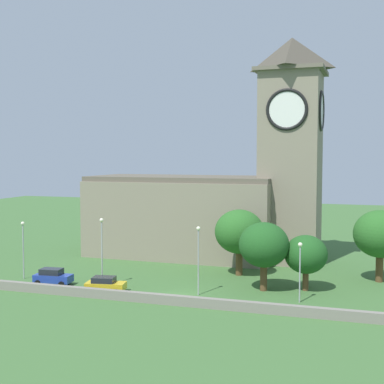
{
  "coord_description": "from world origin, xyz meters",
  "views": [
    {
      "loc": [
        17.94,
        -51.92,
        14.64
      ],
      "look_at": [
        -1.63,
        8.77,
        10.31
      ],
      "focal_mm": 49.92,
      "sensor_mm": 36.0,
      "label": 1
    }
  ],
  "objects_px": {
    "church": "(217,195)",
    "streetlamp_east_mid": "(300,262)",
    "streetlamp_west_end": "(23,241)",
    "tree_riverside_west": "(239,232)",
    "car_yellow": "(105,284)",
    "streetlamp_central": "(198,249)",
    "car_blue": "(53,277)",
    "tree_riverside_east": "(306,255)",
    "tree_churchyard": "(264,245)",
    "tree_by_tower": "(380,234)",
    "streetlamp_west_mid": "(102,242)"
  },
  "relations": [
    {
      "from": "church",
      "to": "streetlamp_east_mid",
      "type": "height_order",
      "value": "church"
    },
    {
      "from": "streetlamp_west_end",
      "to": "tree_riverside_west",
      "type": "relative_size",
      "value": 0.85
    },
    {
      "from": "car_yellow",
      "to": "streetlamp_central",
      "type": "height_order",
      "value": "streetlamp_central"
    },
    {
      "from": "car_blue",
      "to": "tree_riverside_east",
      "type": "distance_m",
      "value": 28.47
    },
    {
      "from": "car_blue",
      "to": "tree_riverside_west",
      "type": "xyz_separation_m",
      "value": [
        19.06,
        11.34,
        4.42
      ]
    },
    {
      "from": "streetlamp_east_mid",
      "to": "tree_riverside_west",
      "type": "distance_m",
      "value": 13.27
    },
    {
      "from": "streetlamp_east_mid",
      "to": "tree_churchyard",
      "type": "relative_size",
      "value": 0.81
    },
    {
      "from": "streetlamp_west_end",
      "to": "tree_by_tower",
      "type": "xyz_separation_m",
      "value": [
        40.36,
        11.35,
        0.99
      ]
    },
    {
      "from": "streetlamp_central",
      "to": "streetlamp_east_mid",
      "type": "bearing_deg",
      "value": 1.76
    },
    {
      "from": "car_yellow",
      "to": "streetlamp_central",
      "type": "relative_size",
      "value": 0.62
    },
    {
      "from": "streetlamp_central",
      "to": "tree_riverside_west",
      "type": "relative_size",
      "value": 0.9
    },
    {
      "from": "car_blue",
      "to": "tree_by_tower",
      "type": "height_order",
      "value": "tree_by_tower"
    },
    {
      "from": "streetlamp_east_mid",
      "to": "tree_by_tower",
      "type": "bearing_deg",
      "value": 56.3
    },
    {
      "from": "car_yellow",
      "to": "tree_by_tower",
      "type": "relative_size",
      "value": 0.53
    },
    {
      "from": "car_blue",
      "to": "tree_churchyard",
      "type": "distance_m",
      "value": 24.11
    },
    {
      "from": "car_yellow",
      "to": "streetlamp_west_mid",
      "type": "xyz_separation_m",
      "value": [
        -1.42,
        2.05,
        4.25
      ]
    },
    {
      "from": "streetlamp_west_mid",
      "to": "streetlamp_east_mid",
      "type": "relative_size",
      "value": 1.27
    },
    {
      "from": "car_yellow",
      "to": "tree_by_tower",
      "type": "bearing_deg",
      "value": 26.4
    },
    {
      "from": "tree_riverside_east",
      "to": "tree_by_tower",
      "type": "bearing_deg",
      "value": 40.77
    },
    {
      "from": "streetlamp_central",
      "to": "tree_by_tower",
      "type": "distance_m",
      "value": 21.95
    },
    {
      "from": "tree_churchyard",
      "to": "streetlamp_west_end",
      "type": "bearing_deg",
      "value": -173.53
    },
    {
      "from": "streetlamp_central",
      "to": "tree_churchyard",
      "type": "relative_size",
      "value": 0.97
    },
    {
      "from": "streetlamp_central",
      "to": "tree_by_tower",
      "type": "xyz_separation_m",
      "value": [
        18.32,
        12.06,
        0.75
      ]
    },
    {
      "from": "car_blue",
      "to": "streetlamp_west_end",
      "type": "relative_size",
      "value": 0.64
    },
    {
      "from": "streetlamp_west_mid",
      "to": "tree_churchyard",
      "type": "xyz_separation_m",
      "value": [
        17.54,
        3.81,
        -0.09
      ]
    },
    {
      "from": "tree_by_tower",
      "to": "car_blue",
      "type": "bearing_deg",
      "value": -159.91
    },
    {
      "from": "tree_churchyard",
      "to": "tree_riverside_east",
      "type": "bearing_deg",
      "value": 18.56
    },
    {
      "from": "tree_riverside_west",
      "to": "tree_churchyard",
      "type": "bearing_deg",
      "value": -57.25
    },
    {
      "from": "church",
      "to": "streetlamp_west_mid",
      "type": "relative_size",
      "value": 4.38
    },
    {
      "from": "car_blue",
      "to": "car_yellow",
      "type": "distance_m",
      "value": 7.24
    },
    {
      "from": "church",
      "to": "streetlamp_central",
      "type": "bearing_deg",
      "value": -79.98
    },
    {
      "from": "tree_riverside_west",
      "to": "tree_riverside_east",
      "type": "bearing_deg",
      "value": -30.76
    },
    {
      "from": "streetlamp_west_mid",
      "to": "tree_riverside_east",
      "type": "height_order",
      "value": "streetlamp_west_mid"
    },
    {
      "from": "car_blue",
      "to": "tree_churchyard",
      "type": "height_order",
      "value": "tree_churchyard"
    },
    {
      "from": "tree_riverside_east",
      "to": "streetlamp_east_mid",
      "type": "bearing_deg",
      "value": -90.75
    },
    {
      "from": "car_yellow",
      "to": "tree_churchyard",
      "type": "height_order",
      "value": "tree_churchyard"
    },
    {
      "from": "church",
      "to": "streetlamp_west_end",
      "type": "bearing_deg",
      "value": -131.9
    },
    {
      "from": "streetlamp_west_mid",
      "to": "streetlamp_central",
      "type": "height_order",
      "value": "streetlamp_west_mid"
    },
    {
      "from": "streetlamp_central",
      "to": "tree_by_tower",
      "type": "relative_size",
      "value": 0.87
    },
    {
      "from": "car_yellow",
      "to": "streetlamp_east_mid",
      "type": "bearing_deg",
      "value": 6.36
    },
    {
      "from": "streetlamp_west_end",
      "to": "streetlamp_central",
      "type": "bearing_deg",
      "value": -1.83
    },
    {
      "from": "tree_riverside_west",
      "to": "tree_riverside_east",
      "type": "height_order",
      "value": "tree_riverside_west"
    },
    {
      "from": "streetlamp_central",
      "to": "tree_riverside_east",
      "type": "bearing_deg",
      "value": 26.92
    },
    {
      "from": "car_yellow",
      "to": "streetlamp_west_mid",
      "type": "height_order",
      "value": "streetlamp_west_mid"
    },
    {
      "from": "tree_by_tower",
      "to": "tree_riverside_east",
      "type": "relative_size",
      "value": 1.38
    },
    {
      "from": "church",
      "to": "tree_churchyard",
      "type": "height_order",
      "value": "church"
    },
    {
      "from": "tree_churchyard",
      "to": "tree_riverside_east",
      "type": "relative_size",
      "value": 1.23
    },
    {
      "from": "car_blue",
      "to": "tree_riverside_east",
      "type": "xyz_separation_m",
      "value": [
        27.62,
        6.25,
        3.01
      ]
    },
    {
      "from": "car_yellow",
      "to": "tree_by_tower",
      "type": "xyz_separation_m",
      "value": [
        28.22,
        14.01,
        4.75
      ]
    },
    {
      "from": "streetlamp_central",
      "to": "streetlamp_east_mid",
      "type": "xyz_separation_m",
      "value": [
        10.5,
        0.32,
        -0.7
      ]
    }
  ]
}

